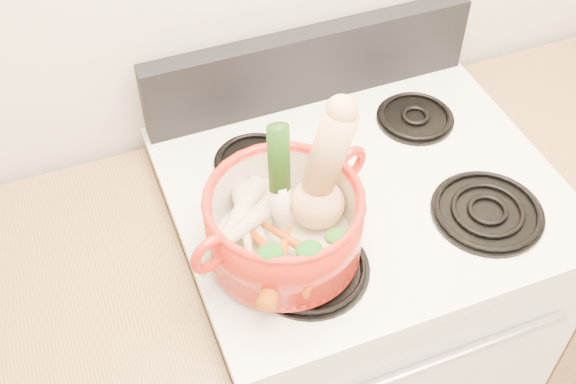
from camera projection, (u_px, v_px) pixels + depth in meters
name	position (u px, v px, depth m)	size (l,w,h in m)	color
stove_body	(350.00, 316.00, 1.84)	(0.76, 0.65, 0.92)	white
cooktop	(364.00, 189.00, 1.49)	(0.78, 0.67, 0.03)	white
control_backsplash	(310.00, 65.00, 1.60)	(0.76, 0.05, 0.18)	black
oven_handle	(434.00, 364.00, 1.39)	(0.02, 0.02, 0.60)	silver
burner_front_left	(310.00, 267.00, 1.33)	(0.22, 0.22, 0.02)	black
burner_front_right	(488.00, 211.00, 1.42)	(0.22, 0.22, 0.02)	black
burner_back_left	(255.00, 160.00, 1.52)	(0.17, 0.17, 0.02)	black
burner_back_right	(415.00, 117.00, 1.61)	(0.17, 0.17, 0.02)	black
dutch_oven	(284.00, 224.00, 1.29)	(0.28, 0.28, 0.14)	#B41E0F
pot_handle_left	(210.00, 254.00, 1.19)	(0.08, 0.08, 0.02)	#B41E0F
pot_handle_right	(350.00, 164.00, 1.33)	(0.08, 0.08, 0.02)	#B41E0F
squash	(325.00, 170.00, 1.26)	(0.11, 0.11, 0.26)	tan
leek	(280.00, 180.00, 1.25)	(0.04, 0.04, 0.25)	white
ginger	(262.00, 192.00, 1.37)	(0.08, 0.06, 0.04)	tan
parsnip_0	(253.00, 218.00, 1.32)	(0.05, 0.05, 0.24)	beige
parsnip_1	(232.00, 226.00, 1.30)	(0.05, 0.05, 0.22)	beige
parsnip_2	(245.00, 221.00, 1.31)	(0.04, 0.04, 0.18)	beige
parsnip_3	(236.00, 232.00, 1.28)	(0.04, 0.04, 0.18)	#EFE9C2
carrot_0	(278.00, 259.00, 1.26)	(0.04, 0.04, 0.18)	red
carrot_1	(278.00, 267.00, 1.25)	(0.04, 0.04, 0.17)	#DB600A
carrot_2	(298.00, 246.00, 1.28)	(0.03, 0.03, 0.16)	#C75B09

